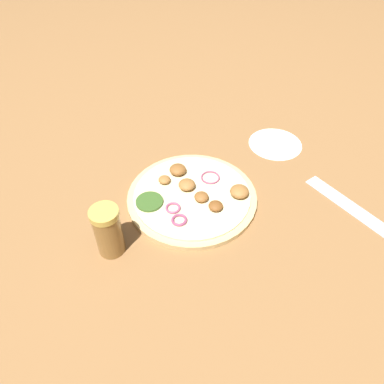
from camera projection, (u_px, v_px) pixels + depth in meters
name	position (u px, v px, depth m)	size (l,w,h in m)	color
ground_plane	(192.00, 199.00, 0.77)	(3.00, 3.00, 0.00)	olive
pizza	(192.00, 196.00, 0.77)	(0.26, 0.26, 0.03)	#D6B77A
spice_jar	(108.00, 231.00, 0.64)	(0.05, 0.05, 0.10)	olive
flour_patch	(275.00, 144.00, 0.90)	(0.13, 0.13, 0.00)	white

